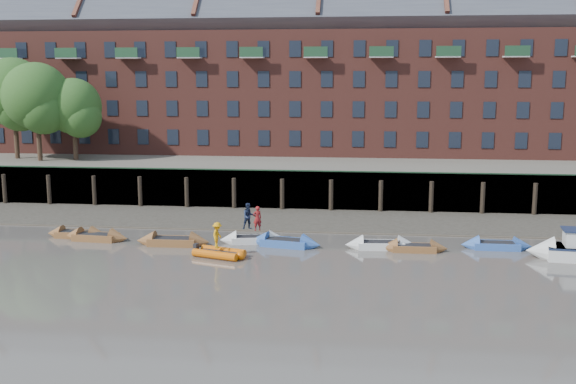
# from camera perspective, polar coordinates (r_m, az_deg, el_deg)

# --- Properties ---
(ground) EXTENTS (220.00, 220.00, 0.00)m
(ground) POSITION_cam_1_polar(r_m,az_deg,el_deg) (34.11, -1.57, -8.71)
(ground) COLOR #57514B
(ground) RESTS_ON ground
(foreshore) EXTENTS (110.00, 8.00, 0.50)m
(foreshore) POSITION_cam_1_polar(r_m,az_deg,el_deg) (51.39, 1.22, -2.41)
(foreshore) COLOR #3D382F
(foreshore) RESTS_ON ground
(mud_band) EXTENTS (110.00, 1.60, 0.10)m
(mud_band) POSITION_cam_1_polar(r_m,az_deg,el_deg) (48.09, 0.85, -3.25)
(mud_band) COLOR #4C4336
(mud_band) RESTS_ON ground
(river_wall) EXTENTS (110.00, 1.23, 3.30)m
(river_wall) POSITION_cam_1_polar(r_m,az_deg,el_deg) (55.38, 1.63, 0.15)
(river_wall) COLOR #2D2A26
(river_wall) RESTS_ON ground
(bank_terrace) EXTENTS (110.00, 28.00, 3.20)m
(bank_terrace) POSITION_cam_1_polar(r_m,az_deg,el_deg) (68.81, 2.59, 2.02)
(bank_terrace) COLOR #5E594D
(bank_terrace) RESTS_ON ground
(apartment_terrace) EXTENTS (80.60, 15.56, 20.98)m
(apartment_terrace) POSITION_cam_1_polar(r_m,az_deg,el_deg) (69.22, 2.72, 11.38)
(apartment_terrace) COLOR brown
(apartment_terrace) RESTS_ON bank_terrace
(tree_cluster) EXTENTS (11.76, 7.74, 9.40)m
(tree_cluster) POSITION_cam_1_polar(r_m,az_deg,el_deg) (66.64, -20.67, 7.55)
(tree_cluster) COLOR #3A281C
(tree_cluster) RESTS_ON bank_terrace
(rowboat_0) EXTENTS (4.29, 1.39, 1.23)m
(rowboat_0) POSITION_cam_1_polar(r_m,az_deg,el_deg) (48.14, -17.43, -3.42)
(rowboat_0) COLOR brown
(rowboat_0) RESTS_ON ground
(rowboat_1) EXTENTS (4.62, 1.72, 1.31)m
(rowboat_1) POSITION_cam_1_polar(r_m,az_deg,el_deg) (46.89, -15.95, -3.67)
(rowboat_1) COLOR brown
(rowboat_1) RESTS_ON ground
(rowboat_2) EXTENTS (4.86, 1.50, 1.40)m
(rowboat_2) POSITION_cam_1_polar(r_m,az_deg,el_deg) (44.48, -9.71, -4.13)
(rowboat_2) COLOR brown
(rowboat_2) RESTS_ON ground
(rowboat_3) EXTENTS (4.49, 2.07, 1.26)m
(rowboat_3) POSITION_cam_1_polar(r_m,az_deg,el_deg) (44.53, -3.01, -4.02)
(rowboat_3) COLOR silver
(rowboat_3) RESTS_ON ground
(rowboat_4) EXTENTS (4.89, 2.28, 1.37)m
(rowboat_4) POSITION_cam_1_polar(r_m,az_deg,el_deg) (43.55, -0.25, -4.30)
(rowboat_4) COLOR #345DAD
(rowboat_4) RESTS_ON ground
(rowboat_5) EXTENTS (4.63, 1.67, 1.32)m
(rowboat_5) POSITION_cam_1_polar(r_m,az_deg,el_deg) (43.37, 7.85, -4.46)
(rowboat_5) COLOR silver
(rowboat_5) RESTS_ON ground
(rowboat_6) EXTENTS (4.18, 1.24, 1.21)m
(rowboat_6) POSITION_cam_1_polar(r_m,az_deg,el_deg) (43.05, 10.61, -4.67)
(rowboat_6) COLOR brown
(rowboat_6) RESTS_ON ground
(rowboat_7) EXTENTS (4.41, 1.33, 1.27)m
(rowboat_7) POSITION_cam_1_polar(r_m,az_deg,el_deg) (44.88, 17.22, -4.34)
(rowboat_7) COLOR #345DAD
(rowboat_7) RESTS_ON ground
(rib_tender) EXTENTS (3.35, 2.41, 0.56)m
(rib_tender) POSITION_cam_1_polar(r_m,az_deg,el_deg) (41.15, -5.69, -5.17)
(rib_tender) COLOR #D95E07
(rib_tender) RESTS_ON ground
(motor_launch) EXTENTS (6.00, 2.55, 2.40)m
(motor_launch) POSITION_cam_1_polar(r_m,az_deg,el_deg) (43.71, 22.82, -4.52)
(motor_launch) COLOR silver
(motor_launch) RESTS_ON ground
(person_rower_a) EXTENTS (0.71, 0.63, 1.63)m
(person_rower_a) POSITION_cam_1_polar(r_m,az_deg,el_deg) (44.09, -2.62, -2.24)
(person_rower_a) COLOR maroon
(person_rower_a) RESTS_ON rowboat_3
(person_rower_b) EXTENTS (1.05, 0.96, 1.76)m
(person_rower_b) POSITION_cam_1_polar(r_m,az_deg,el_deg) (44.48, -3.35, -2.06)
(person_rower_b) COLOR #19233F
(person_rower_b) RESTS_ON rowboat_3
(person_rib_crew) EXTENTS (0.70, 1.09, 1.59)m
(person_rib_crew) POSITION_cam_1_polar(r_m,az_deg,el_deg) (41.07, -6.00, -3.66)
(person_rib_crew) COLOR orange
(person_rib_crew) RESTS_ON rib_tender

